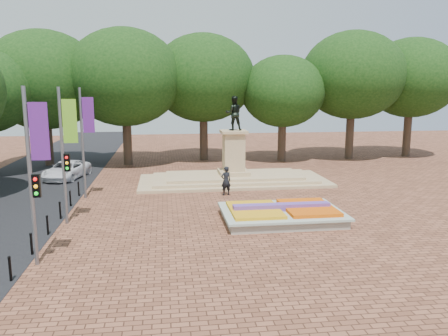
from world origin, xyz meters
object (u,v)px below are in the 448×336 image
at_px(monument, 234,171).
at_px(van, 67,170).
at_px(pedestrian, 226,181).
at_px(flower_bed, 282,213).

bearing_deg(monument, van, 166.55).
height_order(monument, pedestrian, monument).
relative_size(flower_bed, van, 1.28).
bearing_deg(van, pedestrian, -18.46).
bearing_deg(pedestrian, monument, -123.31).
xyz_separation_m(monument, van, (-12.71, 3.04, -0.20)).
distance_m(flower_bed, monument, 10.07).
distance_m(monument, van, 13.07).
xyz_separation_m(van, pedestrian, (11.57, -7.04, 0.28)).
height_order(van, pedestrian, pedestrian).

